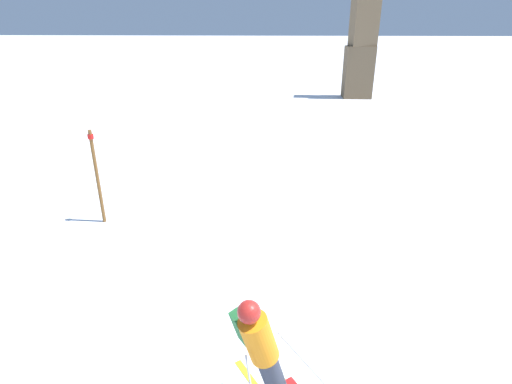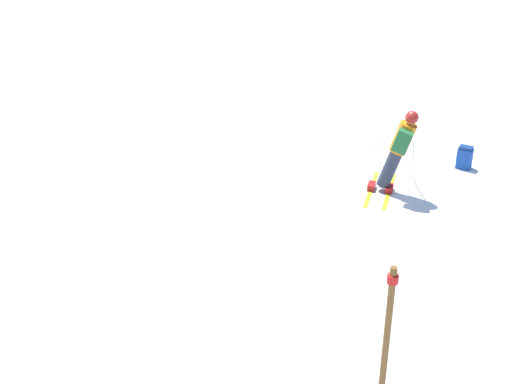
% 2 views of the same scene
% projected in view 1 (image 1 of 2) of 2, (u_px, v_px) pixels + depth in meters
% --- Properties ---
extents(skier, '(1.51, 1.65, 1.79)m').
position_uv_depth(skier, '(262.00, 349.00, 4.63)').
color(skier, yellow).
rests_on(skier, ground).
extents(rock_pillar, '(1.75, 1.54, 8.93)m').
position_uv_depth(rock_pillar, '(362.00, 35.00, 24.31)').
color(rock_pillar, brown).
rests_on(rock_pillar, ground).
extents(trail_marker, '(0.13, 0.13, 2.28)m').
position_uv_depth(trail_marker, '(97.00, 174.00, 9.24)').
color(trail_marker, brown).
rests_on(trail_marker, ground).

